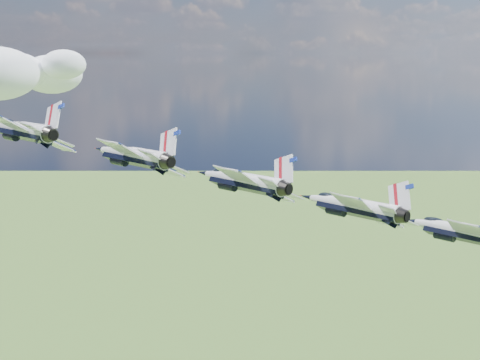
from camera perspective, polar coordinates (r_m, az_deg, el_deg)
cloud_far at (r=273.63m, az=-18.16°, el=9.35°), size 52.87×41.54×20.77m
jet_0 at (r=81.43m, az=-18.20°, el=4.12°), size 12.85×16.54×9.00m
jet_1 at (r=78.19m, az=-9.34°, el=2.14°), size 12.85×16.54×9.00m
jet_2 at (r=77.04m, az=0.00°, el=0.00°), size 12.85×16.54×9.00m
jet_3 at (r=78.08m, az=9.36°, el=-2.15°), size 12.85×16.54×9.00m
jet_4 at (r=81.22m, az=18.25°, el=-4.13°), size 12.85×16.54×9.00m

